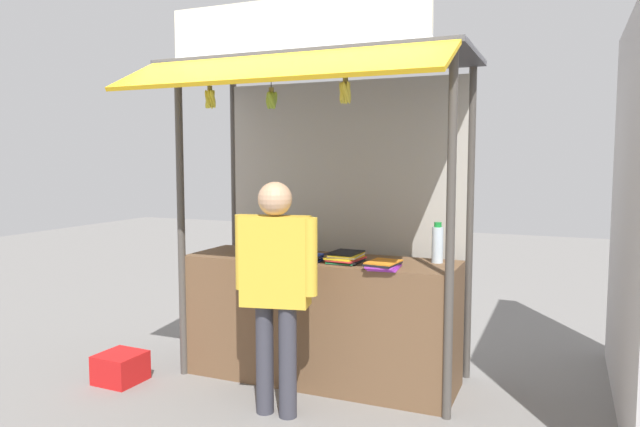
{
  "coord_description": "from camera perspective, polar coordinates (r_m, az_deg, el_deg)",
  "views": [
    {
      "loc": [
        1.75,
        -4.14,
        1.74
      ],
      "look_at": [
        0.0,
        0.0,
        1.32
      ],
      "focal_mm": 32.72,
      "sensor_mm": 36.0,
      "label": 1
    }
  ],
  "objects": [
    {
      "name": "vendor_person",
      "position": [
        3.93,
        -4.37,
        -6.15
      ],
      "size": [
        0.6,
        0.28,
        1.59
      ],
      "rotation": [
        0.0,
        0.0,
        3.35
      ],
      "color": "#383842",
      "rests_on": "ground"
    },
    {
      "name": "banana_bunch_rightmost",
      "position": [
        3.99,
        2.49,
        11.77
      ],
      "size": [
        0.1,
        0.09,
        0.24
      ],
      "color": "#332D23"
    },
    {
      "name": "water_bottle_right",
      "position": [
        5.02,
        -5.27,
        -2.31
      ],
      "size": [
        0.06,
        0.06,
        0.22
      ],
      "color": "silver",
      "rests_on": "stall_counter"
    },
    {
      "name": "banana_bunch_leftmost",
      "position": [
        4.21,
        -4.79,
        11.02
      ],
      "size": [
        0.1,
        0.1,
        0.26
      ],
      "color": "#332D23"
    },
    {
      "name": "magazine_stack_rear_center",
      "position": [
        4.15,
        6.22,
        -5.03
      ],
      "size": [
        0.24,
        0.29,
        0.05
      ],
      "color": "purple",
      "rests_on": "stall_counter"
    },
    {
      "name": "stall_structure",
      "position": [
        4.63,
        0.7,
        4.99
      ],
      "size": [
        2.33,
        1.55,
        2.83
      ],
      "color": "#4C4742",
      "rests_on": "ground"
    },
    {
      "name": "stall_counter",
      "position": [
        4.67,
        -0.0,
        -10.27
      ],
      "size": [
        2.13,
        0.65,
        0.97
      ],
      "primitive_type": "cube",
      "color": "brown",
      "rests_on": "ground"
    },
    {
      "name": "magazine_stack_back_left",
      "position": [
        4.36,
        2.55,
        -4.3
      ],
      "size": [
        0.25,
        0.32,
        0.08
      ],
      "color": "black",
      "rests_on": "stall_counter"
    },
    {
      "name": "banana_bunch_inner_left",
      "position": [
        4.48,
        -10.7,
        10.98
      ],
      "size": [
        0.09,
        0.09,
        0.24
      ],
      "color": "#332D23"
    },
    {
      "name": "water_bottle_left",
      "position": [
        4.88,
        -3.99,
        -2.18
      ],
      "size": [
        0.08,
        0.08,
        0.28
      ],
      "color": "silver",
      "rests_on": "stall_counter"
    },
    {
      "name": "plastic_crate",
      "position": [
        4.97,
        -18.93,
        -14.07
      ],
      "size": [
        0.34,
        0.34,
        0.23
      ],
      "primitive_type": "cube",
      "rotation": [
        0.0,
        0.0,
        -0.04
      ],
      "color": "red",
      "rests_on": "ground"
    },
    {
      "name": "ground_plane",
      "position": [
        4.82,
        -0.0,
        -15.83
      ],
      "size": [
        20.0,
        20.0,
        0.0
      ],
      "primitive_type": "plane",
      "color": "slate"
    },
    {
      "name": "magazine_stack_front_right",
      "position": [
        4.39,
        -1.32,
        -4.39
      ],
      "size": [
        0.22,
        0.27,
        0.05
      ],
      "color": "blue",
      "rests_on": "stall_counter"
    },
    {
      "name": "water_bottle_mid_left",
      "position": [
        4.42,
        11.42,
        -2.92
      ],
      "size": [
        0.09,
        0.09,
        0.3
      ],
      "color": "silver",
      "rests_on": "stall_counter"
    }
  ]
}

